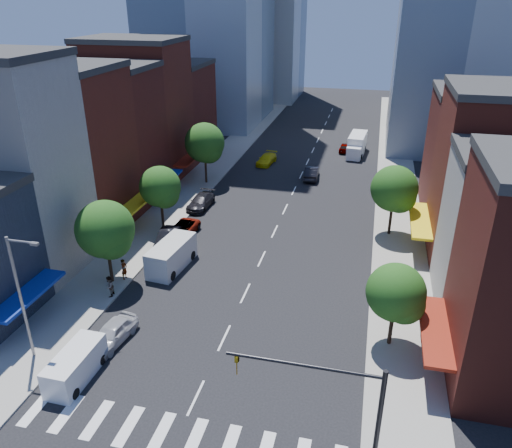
{
  "coord_description": "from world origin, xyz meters",
  "views": [
    {
      "loc": [
        9.01,
        -21.66,
        22.62
      ],
      "look_at": [
        0.2,
        14.94,
        5.0
      ],
      "focal_mm": 35.0,
      "sensor_mm": 36.0,
      "label": 1
    }
  ],
  "objects_px": {
    "traffic_car_oncoming": "(311,173)",
    "pedestrian_near": "(124,269)",
    "parked_car_rear": "(201,202)",
    "cargo_van_near": "(74,367)",
    "cargo_van_far": "(171,256)",
    "pedestrian_far": "(109,287)",
    "parked_car_third": "(182,230)",
    "box_truck": "(357,145)",
    "parked_car_front": "(112,333)",
    "taxi": "(267,159)",
    "traffic_car_far": "(345,147)",
    "parked_car_second": "(168,238)"
  },
  "relations": [
    {
      "from": "parked_car_front",
      "to": "traffic_car_far",
      "type": "distance_m",
      "value": 52.16
    },
    {
      "from": "cargo_van_near",
      "to": "traffic_car_oncoming",
      "type": "relative_size",
      "value": 0.96
    },
    {
      "from": "taxi",
      "to": "pedestrian_far",
      "type": "bearing_deg",
      "value": -90.84
    },
    {
      "from": "cargo_van_far",
      "to": "traffic_car_far",
      "type": "xyz_separation_m",
      "value": [
        12.41,
        39.92,
        -0.53
      ]
    },
    {
      "from": "parked_car_front",
      "to": "taxi",
      "type": "bearing_deg",
      "value": 94.68
    },
    {
      "from": "cargo_van_far",
      "to": "taxi",
      "type": "height_order",
      "value": "cargo_van_far"
    },
    {
      "from": "cargo_van_near",
      "to": "traffic_car_far",
      "type": "xyz_separation_m",
      "value": [
        12.91,
        54.64,
        -0.31
      ]
    },
    {
      "from": "box_truck",
      "to": "parked_car_front",
      "type": "bearing_deg",
      "value": -101.73
    },
    {
      "from": "parked_car_rear",
      "to": "cargo_van_far",
      "type": "distance_m",
      "value": 13.87
    },
    {
      "from": "cargo_van_far",
      "to": "taxi",
      "type": "relative_size",
      "value": 1.22
    },
    {
      "from": "traffic_car_oncoming",
      "to": "pedestrian_near",
      "type": "distance_m",
      "value": 31.74
    },
    {
      "from": "taxi",
      "to": "box_truck",
      "type": "relative_size",
      "value": 0.63
    },
    {
      "from": "parked_car_front",
      "to": "parked_car_third",
      "type": "distance_m",
      "value": 17.19
    },
    {
      "from": "cargo_van_near",
      "to": "parked_car_front",
      "type": "bearing_deg",
      "value": 84.0
    },
    {
      "from": "traffic_car_far",
      "to": "pedestrian_near",
      "type": "relative_size",
      "value": 2.14
    },
    {
      "from": "parked_car_front",
      "to": "parked_car_third",
      "type": "xyz_separation_m",
      "value": [
        -1.44,
        17.13,
        -0.09
      ]
    },
    {
      "from": "cargo_van_far",
      "to": "traffic_car_far",
      "type": "distance_m",
      "value": 41.81
    },
    {
      "from": "parked_car_rear",
      "to": "cargo_van_near",
      "type": "bearing_deg",
      "value": -84.86
    },
    {
      "from": "traffic_car_oncoming",
      "to": "pedestrian_near",
      "type": "bearing_deg",
      "value": 64.52
    },
    {
      "from": "cargo_van_near",
      "to": "traffic_car_oncoming",
      "type": "height_order",
      "value": "cargo_van_near"
    },
    {
      "from": "pedestrian_near",
      "to": "traffic_car_oncoming",
      "type": "bearing_deg",
      "value": -17.04
    },
    {
      "from": "taxi",
      "to": "traffic_car_oncoming",
      "type": "xyz_separation_m",
      "value": [
        7.12,
        -4.63,
        0.11
      ]
    },
    {
      "from": "traffic_car_far",
      "to": "cargo_van_near",
      "type": "bearing_deg",
      "value": 79.86
    },
    {
      "from": "taxi",
      "to": "box_truck",
      "type": "height_order",
      "value": "box_truck"
    },
    {
      "from": "parked_car_second",
      "to": "pedestrian_far",
      "type": "distance_m",
      "value": 9.68
    },
    {
      "from": "traffic_car_oncoming",
      "to": "traffic_car_far",
      "type": "xyz_separation_m",
      "value": [
        3.4,
        13.44,
        -0.13
      ]
    },
    {
      "from": "parked_car_third",
      "to": "cargo_van_far",
      "type": "xyz_separation_m",
      "value": [
        1.45,
        -6.4,
        0.52
      ]
    },
    {
      "from": "pedestrian_near",
      "to": "parked_car_second",
      "type": "bearing_deg",
      "value": -3.77
    },
    {
      "from": "traffic_car_far",
      "to": "pedestrian_near",
      "type": "bearing_deg",
      "value": 73.23
    },
    {
      "from": "parked_car_second",
      "to": "cargo_van_far",
      "type": "bearing_deg",
      "value": -70.41
    },
    {
      "from": "parked_car_third",
      "to": "box_truck",
      "type": "xyz_separation_m",
      "value": [
        15.63,
        32.5,
        0.75
      ]
    },
    {
      "from": "box_truck",
      "to": "traffic_car_far",
      "type": "bearing_deg",
      "value": 154.24
    },
    {
      "from": "parked_car_rear",
      "to": "traffic_car_far",
      "type": "xyz_separation_m",
      "value": [
        14.4,
        26.2,
        -0.06
      ]
    },
    {
      "from": "cargo_van_far",
      "to": "pedestrian_far",
      "type": "relative_size",
      "value": 3.3
    },
    {
      "from": "parked_car_rear",
      "to": "pedestrian_far",
      "type": "relative_size",
      "value": 2.85
    },
    {
      "from": "pedestrian_near",
      "to": "pedestrian_far",
      "type": "height_order",
      "value": "pedestrian_near"
    },
    {
      "from": "traffic_car_oncoming",
      "to": "box_truck",
      "type": "height_order",
      "value": "box_truck"
    },
    {
      "from": "parked_car_front",
      "to": "parked_car_second",
      "type": "height_order",
      "value": "parked_car_second"
    },
    {
      "from": "box_truck",
      "to": "cargo_van_far",
      "type": "bearing_deg",
      "value": -105.81
    },
    {
      "from": "traffic_car_oncoming",
      "to": "parked_car_rear",
      "type": "bearing_deg",
      "value": 46.17
    },
    {
      "from": "traffic_car_far",
      "to": "parked_car_third",
      "type": "bearing_deg",
      "value": 70.69
    },
    {
      "from": "pedestrian_far",
      "to": "cargo_van_far",
      "type": "bearing_deg",
      "value": 147.38
    },
    {
      "from": "traffic_car_far",
      "to": "pedestrian_near",
      "type": "xyz_separation_m",
      "value": [
        -15.5,
        -42.78,
        0.4
      ]
    },
    {
      "from": "parked_car_third",
      "to": "taxi",
      "type": "xyz_separation_m",
      "value": [
        3.34,
        24.72,
        0.02
      ]
    },
    {
      "from": "parked_car_third",
      "to": "traffic_car_oncoming",
      "type": "distance_m",
      "value": 22.65
    },
    {
      "from": "parked_car_second",
      "to": "cargo_van_far",
      "type": "distance_m",
      "value": 4.47
    },
    {
      "from": "parked_car_third",
      "to": "pedestrian_far",
      "type": "height_order",
      "value": "pedestrian_far"
    },
    {
      "from": "taxi",
      "to": "traffic_car_oncoming",
      "type": "height_order",
      "value": "traffic_car_oncoming"
    },
    {
      "from": "parked_car_rear",
      "to": "pedestrian_near",
      "type": "distance_m",
      "value": 16.62
    },
    {
      "from": "cargo_van_near",
      "to": "box_truck",
      "type": "relative_size",
      "value": 0.62
    }
  ]
}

